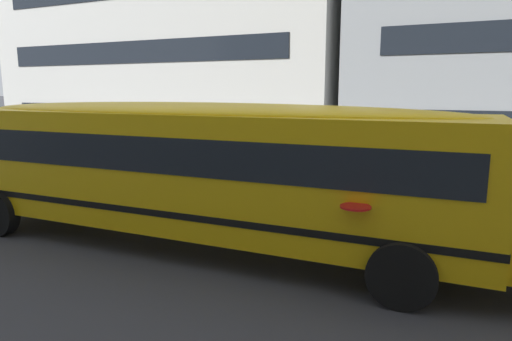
% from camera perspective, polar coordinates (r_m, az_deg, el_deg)
% --- Properties ---
extents(ground_plane, '(400.00, 400.00, 0.00)m').
position_cam_1_polar(ground_plane, '(12.71, -16.77, -4.97)').
color(ground_plane, '#38383D').
extents(sidewalk_far, '(120.00, 3.00, 0.01)m').
position_cam_1_polar(sidewalk_far, '(19.36, -0.71, 0.64)').
color(sidewalk_far, gray).
rests_on(sidewalk_far, ground_plane).
extents(lane_centreline, '(110.00, 0.16, 0.01)m').
position_cam_1_polar(lane_centreline, '(12.71, -16.77, -4.96)').
color(lane_centreline, silver).
rests_on(lane_centreline, ground_plane).
extents(school_bus, '(13.42, 3.19, 2.99)m').
position_cam_1_polar(school_bus, '(9.27, -6.54, 1.08)').
color(school_bus, yellow).
rests_on(school_bus, ground_plane).
extents(apartment_block_far_left, '(20.25, 12.49, 13.30)m').
position_cam_1_polar(apartment_block_far_left, '(29.61, -7.43, 16.79)').
color(apartment_block_far_left, '#B7B7B2').
rests_on(apartment_block_far_left, ground_plane).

